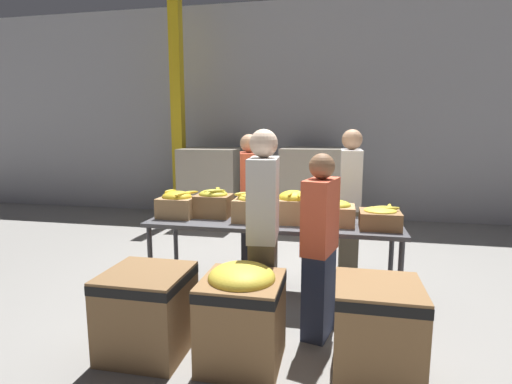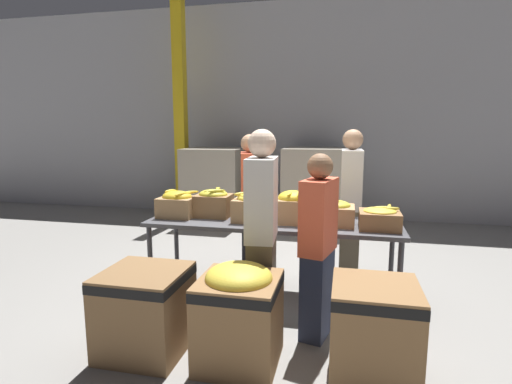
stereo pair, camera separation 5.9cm
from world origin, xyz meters
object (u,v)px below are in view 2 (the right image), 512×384
object	(u,v)px
volunteer_1	(318,248)
support_pillar	(181,111)
banana_box_4	(335,213)
banana_box_5	(380,218)
volunteer_2	(350,205)
volunteer_0	(250,202)
donation_bin_1	(239,311)
sorting_table	(273,226)
banana_box_1	(213,203)
donation_bin_2	(374,329)
donation_bin_0	(145,308)
pallet_stack_0	(216,186)
banana_box_3	(293,206)
volunteer_3	(262,234)
pallet_stack_1	(314,188)
banana_box_0	(177,204)
banana_box_2	(252,207)

from	to	relation	value
volunteer_1	support_pillar	distance (m)	4.85
banana_box_4	volunteer_1	size ratio (longest dim) A/B	0.24
banana_box_5	volunteer_2	xyz separation A→B (m)	(-0.26, 0.81, -0.04)
volunteer_0	donation_bin_1	bearing A→B (deg)	-3.70
sorting_table	banana_box_1	distance (m)	0.68
donation_bin_1	sorting_table	bearing A→B (deg)	89.08
banana_box_1	donation_bin_2	xyz separation A→B (m)	(1.56, -1.32, -0.56)
support_pillar	donation_bin_0	bearing A→B (deg)	-70.78
volunteer_2	donation_bin_0	bearing A→B (deg)	-38.70
sorting_table	donation_bin_1	xyz separation A→B (m)	(-0.02, -1.24, -0.33)
pallet_stack_0	banana_box_3	bearing A→B (deg)	-59.01
banana_box_3	pallet_stack_0	bearing A→B (deg)	120.99
volunteer_0	volunteer_1	world-z (taller)	volunteer_0
volunteer_3	pallet_stack_0	world-z (taller)	volunteer_3
banana_box_4	volunteer_3	distance (m)	0.91
volunteer_0	donation_bin_1	distance (m)	2.10
banana_box_4	pallet_stack_0	xyz separation A→B (m)	(-2.19, 2.97, -0.24)
banana_box_4	volunteer_2	size ratio (longest dim) A/B	0.22
donation_bin_1	pallet_stack_1	xyz separation A→B (m)	(0.21, 4.21, 0.27)
pallet_stack_0	banana_box_0	bearing A→B (deg)	-79.22
volunteer_0	donation_bin_1	size ratio (longest dim) A/B	2.17
banana_box_4	donation_bin_2	bearing A→B (deg)	-75.83
banana_box_1	banana_box_5	distance (m)	1.68
volunteer_1	donation_bin_0	distance (m)	1.42
banana_box_5	donation_bin_0	xyz separation A→B (m)	(-1.78, -1.16, -0.53)
volunteer_0	pallet_stack_0	size ratio (longest dim) A/B	1.21
banana_box_0	donation_bin_0	xyz separation A→B (m)	(0.25, -1.21, -0.57)
banana_box_3	banana_box_5	xyz separation A→B (m)	(0.82, -0.07, -0.06)
volunteer_3	pallet_stack_0	xyz separation A→B (m)	(-1.62, 3.68, -0.18)
volunteer_3	donation_bin_0	distance (m)	1.07
sorting_table	banana_box_4	size ratio (longest dim) A/B	6.82
banana_box_4	volunteer_0	distance (m)	1.31
banana_box_4	donation_bin_2	world-z (taller)	banana_box_4
banana_box_4	volunteer_3	bearing A→B (deg)	-128.56
sorting_table	volunteer_3	distance (m)	0.75
banana_box_5	donation_bin_2	world-z (taller)	banana_box_5
volunteer_3	volunteer_1	bearing A→B (deg)	-93.65
banana_box_0	pallet_stack_0	bearing A→B (deg)	100.78
banana_box_2	volunteer_1	world-z (taller)	volunteer_1
sorting_table	volunteer_2	world-z (taller)	volunteer_2
banana_box_5	banana_box_3	bearing A→B (deg)	175.08
banana_box_0	banana_box_1	distance (m)	0.38
banana_box_2	donation_bin_0	bearing A→B (deg)	-115.12
banana_box_5	banana_box_0	bearing A→B (deg)	178.34
banana_box_5	support_pillar	size ratio (longest dim) A/B	0.09
donation_bin_2	volunteer_3	bearing A→B (deg)	150.03
volunteer_0	donation_bin_2	distance (m)	2.46
banana_box_5	support_pillar	world-z (taller)	support_pillar
banana_box_3	donation_bin_0	size ratio (longest dim) A/B	0.58
banana_box_3	banana_box_4	world-z (taller)	banana_box_3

